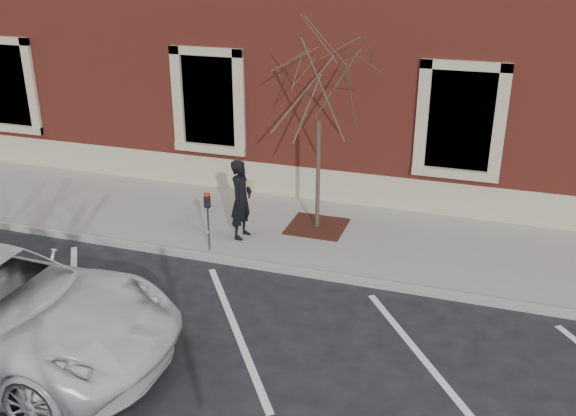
% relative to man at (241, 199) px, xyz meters
% --- Properties ---
extents(ground, '(120.00, 120.00, 0.00)m').
position_rel_man_xyz_m(ground, '(1.15, -0.94, -1.01)').
color(ground, '#28282B').
rests_on(ground, ground).
extents(sidewalk_near, '(40.00, 3.50, 0.15)m').
position_rel_man_xyz_m(sidewalk_near, '(1.15, 0.81, -0.94)').
color(sidewalk_near, '#9B9992').
rests_on(sidewalk_near, ground).
extents(curb_near, '(40.00, 0.12, 0.15)m').
position_rel_man_xyz_m(curb_near, '(1.15, -0.99, -0.94)').
color(curb_near, '#9E9E99').
rests_on(curb_near, ground).
extents(parking_stripes, '(28.00, 4.40, 0.01)m').
position_rel_man_xyz_m(parking_stripes, '(1.15, -3.14, -1.01)').
color(parking_stripes, silver).
rests_on(parking_stripes, ground).
extents(building_civic, '(40.00, 8.62, 8.00)m').
position_rel_man_xyz_m(building_civic, '(1.15, 6.80, 2.99)').
color(building_civic, maroon).
rests_on(building_civic, ground).
extents(man, '(0.48, 0.67, 1.72)m').
position_rel_man_xyz_m(man, '(0.00, 0.00, 0.00)').
color(man, black).
rests_on(man, sidewalk_near).
extents(parking_meter, '(0.11, 0.09, 1.26)m').
position_rel_man_xyz_m(parking_meter, '(-0.39, -0.82, 0.01)').
color(parking_meter, '#595B60').
rests_on(parking_meter, sidewalk_near).
extents(tree_grate, '(1.23, 1.23, 0.03)m').
position_rel_man_xyz_m(tree_grate, '(1.39, 0.98, -0.84)').
color(tree_grate, '#441D15').
rests_on(tree_grate, sidewalk_near).
extents(sapling, '(2.63, 2.63, 4.39)m').
position_rel_man_xyz_m(sapling, '(1.39, 0.98, 2.21)').
color(sapling, brown).
rests_on(sapling, sidewalk_near).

